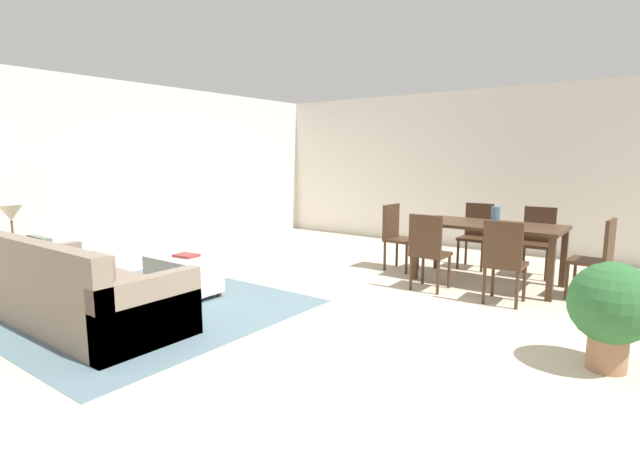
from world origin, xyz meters
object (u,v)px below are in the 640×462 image
object	(u,v)px
table_lamp	(11,215)
dining_chair_far_right	(538,237)
side_table	(16,261)
dining_table	(488,231)
dining_chair_near_right	(504,258)
book_on_ottoman	(186,256)
dining_chair_far_left	(477,232)
ottoman_table	(183,274)
couch	(79,296)
dining_chair_head_west	(397,233)
dining_chair_head_east	(598,255)
potted_plant	(612,307)
vase_centerpiece	(496,215)
dining_chair_near_left	(428,248)

from	to	relation	value
table_lamp	dining_chair_far_right	bearing A→B (deg)	46.17
side_table	dining_table	world-z (taller)	dining_table
dining_chair_near_right	book_on_ottoman	distance (m)	3.54
dining_chair_far_left	ottoman_table	bearing A→B (deg)	-123.37
couch	dining_chair_head_west	world-z (taller)	dining_chair_head_west
couch	dining_chair_far_left	size ratio (longest dim) A/B	2.41
dining_chair_head_east	book_on_ottoman	xyz separation A→B (m)	(-3.85, -2.55, -0.06)
table_lamp	potted_plant	world-z (taller)	table_lamp
side_table	vase_centerpiece	size ratio (longest dim) A/B	2.54
dining_chair_near_left	book_on_ottoman	size ratio (longest dim) A/B	3.54
dining_chair_near_left	dining_chair_far_left	xyz separation A→B (m)	(0.05, 1.56, 0.00)
table_lamp	vase_centerpiece	bearing A→B (deg)	43.38
couch	vase_centerpiece	size ratio (longest dim) A/B	10.38
dining_chair_near_right	vase_centerpiece	xyz separation A→B (m)	(-0.36, 0.83, 0.35)
side_table	dining_chair_near_right	size ratio (longest dim) A/B	0.59
dining_chair_head_east	vase_centerpiece	bearing A→B (deg)	177.57
dining_chair_head_east	vase_centerpiece	size ratio (longest dim) A/B	4.30
dining_chair_far_left	dining_chair_head_west	size ratio (longest dim) A/B	1.00
dining_chair_near_left	potted_plant	distance (m)	2.31
dining_chair_far_left	dining_chair_far_right	size ratio (longest dim) A/B	1.00
side_table	dining_chair_head_east	xyz separation A→B (m)	(5.23, 3.81, 0.09)
dining_chair_far_right	vase_centerpiece	bearing A→B (deg)	-114.46
dining_chair_head_east	vase_centerpiece	xyz separation A→B (m)	(-1.15, 0.05, 0.35)
table_lamp	vase_centerpiece	xyz separation A→B (m)	(4.08, 3.86, -0.09)
dining_chair_near_right	dining_chair_far_right	distance (m)	1.58
vase_centerpiece	dining_chair_far_left	bearing A→B (deg)	122.14
dining_table	book_on_ottoman	bearing A→B (deg)	-135.66
ottoman_table	dining_chair_head_east	size ratio (longest dim) A/B	0.98
side_table	dining_chair_head_west	bearing A→B (deg)	54.20
couch	side_table	size ratio (longest dim) A/B	4.09
side_table	table_lamp	xyz separation A→B (m)	(0.00, 0.00, 0.52)
dining_chair_far_right	potted_plant	xyz separation A→B (m)	(1.12, -2.74, -0.03)
dining_chair_far_left	book_on_ottoman	xyz separation A→B (m)	(-2.23, -3.35, -0.06)
dining_chair_head_east	side_table	bearing A→B (deg)	-143.92
table_lamp	potted_plant	bearing A→B (deg)	18.63
ottoman_table	potted_plant	world-z (taller)	potted_plant
couch	ottoman_table	world-z (taller)	couch
dining_chair_near_left	vase_centerpiece	distance (m)	1.02
couch	side_table	world-z (taller)	couch
table_lamp	dining_chair_near_left	world-z (taller)	table_lamp
ottoman_table	dining_table	bearing A→B (deg)	44.75
dining_table	book_on_ottoman	world-z (taller)	dining_table
couch	potted_plant	distance (m)	4.55
side_table	dining_chair_head_west	xyz separation A→B (m)	(2.75, 3.81, 0.09)
vase_centerpiece	potted_plant	world-z (taller)	vase_centerpiece
ottoman_table	dining_chair_head_east	distance (m)	4.66
potted_plant	dining_chair_near_right	bearing A→B (deg)	133.60
side_table	dining_chair_near_left	distance (m)	4.70
dining_table	vase_centerpiece	size ratio (longest dim) A/B	8.17
dining_table	dining_chair_head_east	bearing A→B (deg)	-1.12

